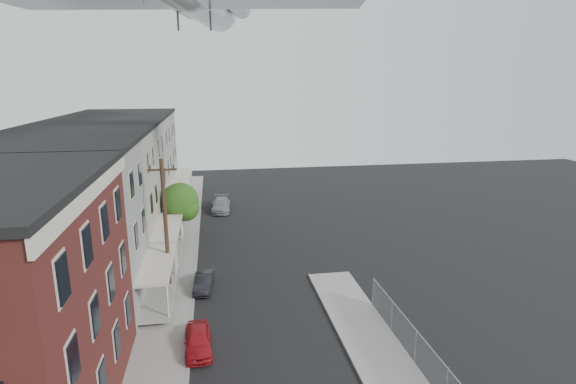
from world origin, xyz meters
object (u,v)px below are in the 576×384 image
Objects in this scene: car_near at (198,340)px; street_tree at (182,203)px; utility_pole at (166,225)px; car_far at (221,205)px; car_mid at (204,282)px.

street_tree is at bearing 92.77° from car_near.
street_tree is 17.24m from car_near.
utility_pole reaches higher than street_tree.
car_far is (1.80, 25.88, 0.09)m from car_near.
utility_pole is at bearing -171.79° from car_mid.
utility_pole is at bearing -91.89° from street_tree.
car_mid is (1.87, -9.80, -2.92)m from street_tree.
car_near is 0.74× the size of car_far.
utility_pole is at bearing -97.82° from car_far.
utility_pole reaches higher than car_mid.
car_far is (3.47, 8.96, -2.78)m from street_tree.
car_mid is (0.20, 7.12, -0.05)m from car_near.
car_far reaches higher than car_near.
car_near reaches higher than car_mid.
car_far is (3.80, 18.88, -4.00)m from utility_pole.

